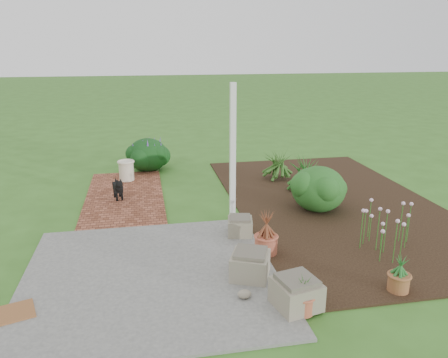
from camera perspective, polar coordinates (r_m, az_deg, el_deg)
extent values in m
plane|color=#376A21|center=(8.01, -0.88, -5.71)|extent=(80.00, 80.00, 0.00)
cube|color=#5D5D5B|center=(6.33, -9.54, -12.36)|extent=(3.50, 3.50, 0.04)
cube|color=brown|center=(9.54, -12.83, -2.17)|extent=(1.60, 3.50, 0.04)
cube|color=black|center=(9.17, 14.17, -3.12)|extent=(4.00, 7.00, 0.03)
cube|color=white|center=(7.76, 1.14, 3.28)|extent=(0.10, 0.10, 2.50)
cube|color=gray|center=(5.56, 9.42, -14.59)|extent=(0.61, 0.61, 0.34)
cube|color=gray|center=(6.12, 3.43, -11.22)|extent=(0.66, 0.66, 0.33)
cube|color=#79765C|center=(7.39, 2.10, -6.24)|extent=(0.48, 0.48, 0.27)
cube|color=brown|center=(6.00, -26.74, -15.57)|extent=(0.76, 0.61, 0.02)
cube|color=black|center=(9.27, -13.71, -1.06)|extent=(0.23, 0.37, 0.15)
cylinder|color=black|center=(9.19, -13.82, -2.29)|extent=(0.04, 0.04, 0.17)
cylinder|color=black|center=(9.21, -13.17, -2.21)|extent=(0.04, 0.04, 0.17)
cylinder|color=black|center=(9.43, -14.10, -1.82)|extent=(0.04, 0.04, 0.17)
cylinder|color=black|center=(9.44, -13.47, -1.74)|extent=(0.04, 0.04, 0.17)
sphere|color=black|center=(9.03, -13.52, -0.69)|extent=(0.14, 0.14, 0.14)
cone|color=black|center=(9.41, -13.97, -0.13)|extent=(0.08, 0.12, 0.13)
cylinder|color=beige|center=(10.50, -12.63, 1.05)|extent=(0.45, 0.45, 0.46)
ellipsoid|color=#124214|center=(8.60, 12.25, -1.12)|extent=(1.12, 1.12, 0.88)
cylinder|color=#B2553C|center=(6.81, 5.50, -8.49)|extent=(0.44, 0.44, 0.28)
cylinder|color=brown|center=(6.27, 21.84, -12.43)|extent=(0.35, 0.35, 0.23)
cylinder|color=#B1573C|center=(5.51, 10.25, -15.75)|extent=(0.28, 0.28, 0.23)
ellipsoid|color=black|center=(11.32, -9.96, 3.22)|extent=(1.04, 1.04, 0.86)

